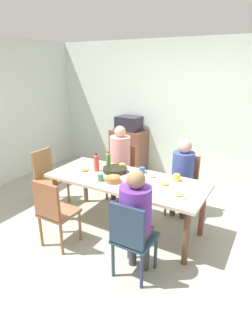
{
  "coord_description": "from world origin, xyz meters",
  "views": [
    {
      "loc": [
        1.66,
        -2.88,
        2.14
      ],
      "look_at": [
        0.0,
        0.0,
        0.89
      ],
      "focal_mm": 29.2,
      "sensor_mm": 36.0,
      "label": 1
    }
  ],
  "objects": [
    {
      "name": "cup_2",
      "position": [
        0.09,
        0.29,
        0.78
      ],
      "size": [
        0.12,
        0.08,
        0.08
      ],
      "color": "#32629E",
      "rests_on": "dining_table"
    },
    {
      "name": "chair_4",
      "position": [
        -0.53,
        -0.81,
        0.51
      ],
      "size": [
        0.4,
        0.4,
        0.9
      ],
      "color": "#875F3F",
      "rests_on": "ground_plane"
    },
    {
      "name": "person_0",
      "position": [
        0.53,
        -0.72,
        0.73
      ],
      "size": [
        0.33,
        0.33,
        1.21
      ],
      "color": "#413B43",
      "rests_on": "ground_plane"
    },
    {
      "name": "serving_pan",
      "position": [
        -0.26,
        0.14,
        0.77
      ],
      "size": [
        0.52,
        0.34,
        0.06
      ],
      "color": "black",
      "rests_on": "dining_table"
    },
    {
      "name": "chair_2",
      "position": [
        -0.53,
        0.81,
        0.51
      ],
      "size": [
        0.4,
        0.4,
        0.9
      ],
      "color": "olive",
      "rests_on": "ground_plane"
    },
    {
      "name": "bowl_0",
      "position": [
        -0.09,
        -0.18,
        0.78
      ],
      "size": [
        0.19,
        0.19,
        0.09
      ],
      "color": "#9C633E",
      "rests_on": "dining_table"
    },
    {
      "name": "person_3",
      "position": [
        0.53,
        0.72,
        0.71
      ],
      "size": [
        0.31,
        0.31,
        1.17
      ],
      "color": "#363A45",
      "rests_on": "ground_plane"
    },
    {
      "name": "plate_3",
      "position": [
        0.24,
        -0.27,
        0.75
      ],
      "size": [
        0.24,
        0.24,
        0.04
      ],
      "color": "silver",
      "rests_on": "dining_table"
    },
    {
      "name": "side_cabinet",
      "position": [
        -1.02,
        1.88,
        0.45
      ],
      "size": [
        0.7,
        0.44,
        0.9
      ],
      "primitive_type": "cube",
      "color": "brown",
      "rests_on": "ground_plane"
    },
    {
      "name": "plate_5",
      "position": [
        0.78,
        -0.15,
        0.75
      ],
      "size": [
        0.22,
        0.22,
        0.04
      ],
      "color": "silver",
      "rests_on": "dining_table"
    },
    {
      "name": "wall_back",
      "position": [
        0.0,
        2.18,
        1.3
      ],
      "size": [
        5.78,
        0.12,
        2.6
      ],
      "primitive_type": "cube",
      "color": "silver",
      "rests_on": "ground_plane"
    },
    {
      "name": "plate_1",
      "position": [
        -0.63,
        -0.07,
        0.75
      ],
      "size": [
        0.22,
        0.22,
        0.04
      ],
      "color": "white",
      "rests_on": "dining_table"
    },
    {
      "name": "plate_4",
      "position": [
        0.52,
        0.04,
        0.75
      ],
      "size": [
        0.22,
        0.22,
        0.04
      ],
      "color": "white",
      "rests_on": "dining_table"
    },
    {
      "name": "cup_3",
      "position": [
        -0.25,
        -0.22,
        0.78
      ],
      "size": [
        0.11,
        0.08,
        0.09
      ],
      "color": "#498460",
      "rests_on": "dining_table"
    },
    {
      "name": "plate_2",
      "position": [
        0.29,
        0.2,
        0.75
      ],
      "size": [
        0.2,
        0.2,
        0.04
      ],
      "color": "white",
      "rests_on": "dining_table"
    },
    {
      "name": "cup_1",
      "position": [
        -0.23,
        0.29,
        0.78
      ],
      "size": [
        0.12,
        0.08,
        0.08
      ],
      "color": "yellow",
      "rests_on": "dining_table"
    },
    {
      "name": "plate_0",
      "position": [
        -0.65,
        0.22,
        0.75
      ],
      "size": [
        0.24,
        0.24,
        0.04
      ],
      "color": "silver",
      "rests_on": "dining_table"
    },
    {
      "name": "ground_plane",
      "position": [
        0.0,
        0.0,
        0.0
      ],
      "size": [
        6.64,
        6.64,
        0.0
      ],
      "primitive_type": "plane",
      "color": "#9EA191"
    },
    {
      "name": "dining_table",
      "position": [
        0.0,
        0.0,
        0.66
      ],
      "size": [
        2.12,
        0.86,
        0.74
      ],
      "color": "beige",
      "rests_on": "ground_plane"
    },
    {
      "name": "chair_0",
      "position": [
        0.53,
        -0.81,
        0.51
      ],
      "size": [
        0.4,
        0.4,
        0.9
      ],
      "color": "#254156",
      "rests_on": "ground_plane"
    },
    {
      "name": "chair_1",
      "position": [
        -1.44,
        0.0,
        0.51
      ],
      "size": [
        0.4,
        0.4,
        0.9
      ],
      "color": "brown",
      "rests_on": "ground_plane"
    },
    {
      "name": "person_2",
      "position": [
        -0.53,
        0.72,
        0.75
      ],
      "size": [
        0.33,
        0.33,
        1.25
      ],
      "color": "#473749",
      "rests_on": "ground_plane"
    },
    {
      "name": "cup_0",
      "position": [
        0.6,
        0.27,
        0.78
      ],
      "size": [
        0.12,
        0.08,
        0.09
      ],
      "color": "yellow",
      "rests_on": "dining_table"
    },
    {
      "name": "chair_3",
      "position": [
        0.53,
        0.81,
        0.51
      ],
      "size": [
        0.4,
        0.4,
        0.9
      ],
      "color": "#8B5C3E",
      "rests_on": "ground_plane"
    },
    {
      "name": "bottle_1",
      "position": [
        -0.5,
        0.04,
        0.86
      ],
      "size": [
        0.07,
        0.07,
        0.26
      ],
      "color": "#E03A37",
      "rests_on": "dining_table"
    },
    {
      "name": "microwave",
      "position": [
        -1.02,
        1.88,
        1.04
      ],
      "size": [
        0.48,
        0.36,
        0.28
      ],
      "primitive_type": "cube",
      "color": "#292430",
      "rests_on": "side_cabinet"
    },
    {
      "name": "bottle_0",
      "position": [
        -0.45,
        0.26,
        0.85
      ],
      "size": [
        0.07,
        0.07,
        0.24
      ],
      "color": "#4B8831",
      "rests_on": "dining_table"
    }
  ]
}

